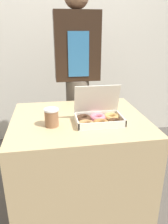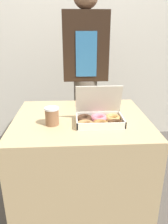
# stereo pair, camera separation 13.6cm
# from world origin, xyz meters

# --- Properties ---
(ground_plane) EXTENTS (14.00, 14.00, 0.00)m
(ground_plane) POSITION_xyz_m (0.00, 0.00, 0.00)
(ground_plane) COLOR #4C4742
(wall_back) EXTENTS (10.00, 0.05, 2.60)m
(wall_back) POSITION_xyz_m (0.00, 1.33, 1.30)
(wall_back) COLOR beige
(wall_back) RESTS_ON ground_plane
(table) EXTENTS (0.92, 0.79, 0.77)m
(table) POSITION_xyz_m (0.00, 0.00, 0.39)
(table) COLOR tan
(table) RESTS_ON ground_plane
(donut_box) EXTENTS (0.34, 0.24, 0.24)m
(donut_box) POSITION_xyz_m (0.12, -0.10, 0.80)
(donut_box) COLOR white
(donut_box) RESTS_ON table
(coffee_cup) EXTENTS (0.09, 0.09, 0.12)m
(coffee_cup) POSITION_xyz_m (-0.19, -0.11, 0.83)
(coffee_cup) COLOR #8C6042
(coffee_cup) RESTS_ON table
(person_customer) EXTENTS (0.39, 0.22, 1.72)m
(person_customer) POSITION_xyz_m (0.07, 0.57, 0.95)
(person_customer) COLOR #665B51
(person_customer) RESTS_ON ground_plane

